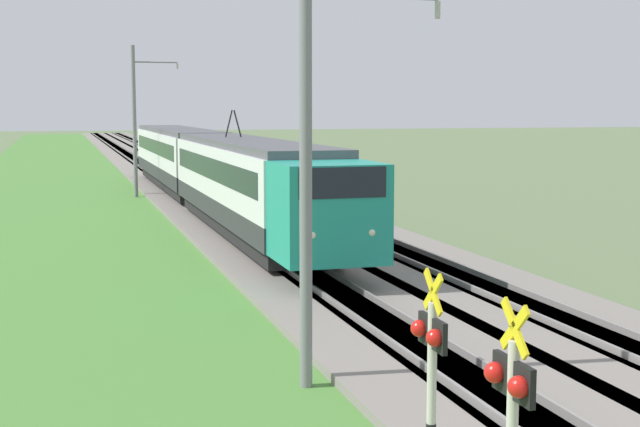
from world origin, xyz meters
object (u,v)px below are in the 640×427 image
passenger_train (206,165)px  catenary_mast_near (309,164)px  catenary_mast_mid (135,120)px  crossing_signal_aux (431,378)px

passenger_train → catenary_mast_near: bearing=-5.4°
passenger_train → catenary_mast_near: catenary_mast_near is taller
catenary_mast_near → catenary_mast_mid: (35.11, 0.00, 0.30)m
crossing_signal_aux → catenary_mast_mid: bearing=-90.2°
crossing_signal_aux → catenary_mast_mid: size_ratio=0.38×
passenger_train → catenary_mast_near: (-27.41, 2.61, 1.74)m
catenary_mast_near → catenary_mast_mid: size_ratio=0.93×
passenger_train → crossing_signal_aux: bearing=-4.8°
passenger_train → catenary_mast_mid: bearing=-161.2°
passenger_train → crossing_signal_aux: (-32.95, 2.74, -0.37)m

